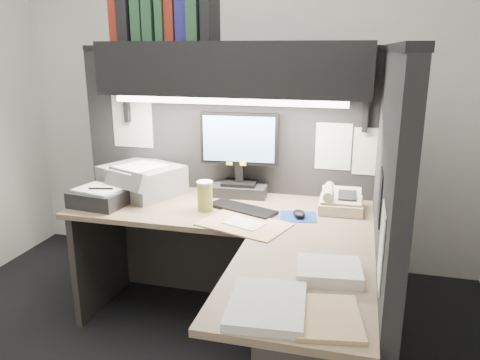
# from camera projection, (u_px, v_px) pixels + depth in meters

# --- Properties ---
(wall_back) EXTENTS (3.50, 0.04, 2.70)m
(wall_back) POSITION_uv_depth(u_px,v_px,m) (244.00, 85.00, 3.42)
(wall_back) COLOR white
(wall_back) RESTS_ON floor
(partition_back) EXTENTS (1.90, 0.06, 1.60)m
(partition_back) POSITION_uv_depth(u_px,v_px,m) (227.00, 178.00, 3.03)
(partition_back) COLOR black
(partition_back) RESTS_ON floor
(partition_right) EXTENTS (0.06, 1.50, 1.60)m
(partition_right) POSITION_uv_depth(u_px,v_px,m) (383.00, 235.00, 2.10)
(partition_right) COLOR black
(partition_right) RESTS_ON floor
(desk) EXTENTS (1.70, 1.53, 0.73)m
(desk) POSITION_uv_depth(u_px,v_px,m) (254.00, 310.00, 2.16)
(desk) COLOR #826852
(desk) RESTS_ON floor
(overhead_shelf) EXTENTS (1.55, 0.34, 0.30)m
(overhead_shelf) POSITION_uv_depth(u_px,v_px,m) (233.00, 69.00, 2.65)
(overhead_shelf) COLOR black
(overhead_shelf) RESTS_ON partition_back
(task_light_tube) EXTENTS (1.32, 0.04, 0.04)m
(task_light_tube) POSITION_uv_depth(u_px,v_px,m) (226.00, 101.00, 2.57)
(task_light_tube) COLOR white
(task_light_tube) RESTS_ON overhead_shelf
(monitor) EXTENTS (0.48, 0.23, 0.51)m
(monitor) POSITION_uv_depth(u_px,v_px,m) (239.00, 163.00, 2.86)
(monitor) COLOR black
(monitor) RESTS_ON desk
(keyboard) EXTENTS (0.42, 0.27, 0.02)m
(keyboard) POSITION_uv_depth(u_px,v_px,m) (242.00, 209.00, 2.63)
(keyboard) COLOR black
(keyboard) RESTS_ON desk
(mousepad) EXTENTS (0.22, 0.21, 0.00)m
(mousepad) POSITION_uv_depth(u_px,v_px,m) (298.00, 217.00, 2.53)
(mousepad) COLOR navy
(mousepad) RESTS_ON desk
(mouse) EXTENTS (0.10, 0.12, 0.04)m
(mouse) POSITION_uv_depth(u_px,v_px,m) (299.00, 214.00, 2.52)
(mouse) COLOR black
(mouse) RESTS_ON mousepad
(telephone) EXTENTS (0.24, 0.26, 0.10)m
(telephone) POSITION_uv_depth(u_px,v_px,m) (341.00, 202.00, 2.62)
(telephone) COLOR #C1B195
(telephone) RESTS_ON desk
(coffee_cup) EXTENTS (0.09, 0.09, 0.16)m
(coffee_cup) POSITION_uv_depth(u_px,v_px,m) (205.00, 197.00, 2.61)
(coffee_cup) COLOR #ADA345
(coffee_cup) RESTS_ON desk
(printer) EXTENTS (0.55, 0.52, 0.18)m
(printer) POSITION_uv_depth(u_px,v_px,m) (142.00, 180.00, 2.93)
(printer) COLOR gray
(printer) RESTS_ON desk
(notebook_stack) EXTENTS (0.33, 0.29, 0.09)m
(notebook_stack) POSITION_uv_depth(u_px,v_px,m) (100.00, 198.00, 2.72)
(notebook_stack) COLOR black
(notebook_stack) RESTS_ON desk
(open_folder) EXTENTS (0.51, 0.41, 0.01)m
(open_folder) POSITION_uv_depth(u_px,v_px,m) (244.00, 224.00, 2.42)
(open_folder) COLOR tan
(open_folder) RESTS_ON desk
(paper_stack_a) EXTENTS (0.28, 0.24, 0.05)m
(paper_stack_a) POSITION_uv_depth(u_px,v_px,m) (329.00, 271.00, 1.86)
(paper_stack_a) COLOR white
(paper_stack_a) RESTS_ON desk
(paper_stack_b) EXTENTS (0.29, 0.35, 0.03)m
(paper_stack_b) POSITION_uv_depth(u_px,v_px,m) (267.00, 306.00, 1.63)
(paper_stack_b) COLOR white
(paper_stack_b) RESTS_ON desk
(manila_stack) EXTENTS (0.27, 0.32, 0.02)m
(manila_stack) POSITION_uv_depth(u_px,v_px,m) (327.00, 317.00, 1.57)
(manila_stack) COLOR tan
(manila_stack) RESTS_ON desk
(binder_row) EXTENTS (0.60, 0.26, 0.31)m
(binder_row) POSITION_uv_depth(u_px,v_px,m) (165.00, 15.00, 2.66)
(binder_row) COLOR maroon
(binder_row) RESTS_ON overhead_shelf
(pinned_papers) EXTENTS (1.76, 1.31, 0.51)m
(pinned_papers) POSITION_uv_depth(u_px,v_px,m) (277.00, 155.00, 2.52)
(pinned_papers) COLOR white
(pinned_papers) RESTS_ON partition_back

